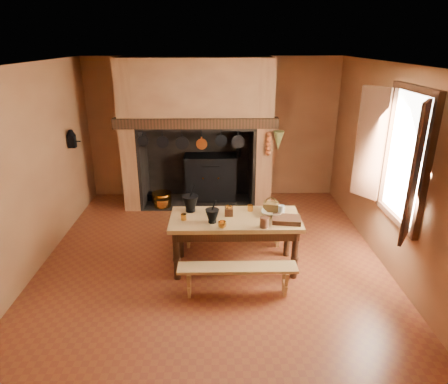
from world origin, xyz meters
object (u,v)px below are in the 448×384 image
(bench_front, at_px, (237,274))
(coffee_grinder, at_px, (229,211))
(mixing_bowl, at_px, (272,213))
(wicker_basket, at_px, (271,206))
(work_table, at_px, (235,225))
(iron_range, at_px, (211,177))

(bench_front, relative_size, coffee_grinder, 8.40)
(coffee_grinder, distance_m, mixing_bowl, 0.61)
(bench_front, distance_m, wicker_basket, 1.18)
(mixing_bowl, bearing_deg, bench_front, -124.24)
(coffee_grinder, bearing_deg, mixing_bowl, 0.71)
(mixing_bowl, bearing_deg, work_table, -172.42)
(iron_range, xyz_separation_m, wicker_basket, (0.88, -2.41, 0.37))
(mixing_bowl, height_order, wicker_basket, wicker_basket)
(iron_range, distance_m, coffee_grinder, 2.60)
(iron_range, distance_m, work_table, 2.66)
(wicker_basket, bearing_deg, coffee_grinder, -154.72)
(mixing_bowl, bearing_deg, coffee_grinder, 179.71)
(work_table, height_order, mixing_bowl, mixing_bowl)
(wicker_basket, bearing_deg, iron_range, 121.94)
(mixing_bowl, distance_m, wicker_basket, 0.15)
(work_table, relative_size, coffee_grinder, 10.06)
(coffee_grinder, bearing_deg, bench_front, -82.65)
(bench_front, distance_m, coffee_grinder, 0.94)
(bench_front, xyz_separation_m, mixing_bowl, (0.52, 0.76, 0.50))
(work_table, relative_size, wicker_basket, 7.31)
(iron_range, bearing_deg, mixing_bowl, -71.05)
(iron_range, xyz_separation_m, mixing_bowl, (0.88, -2.56, 0.33))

